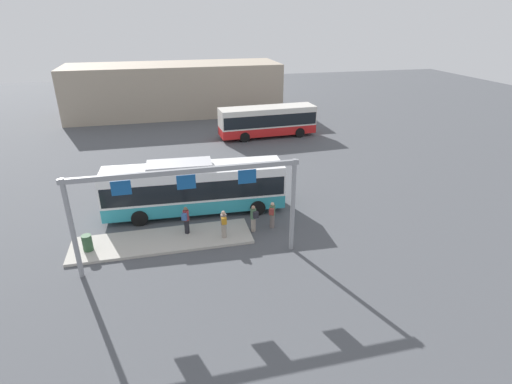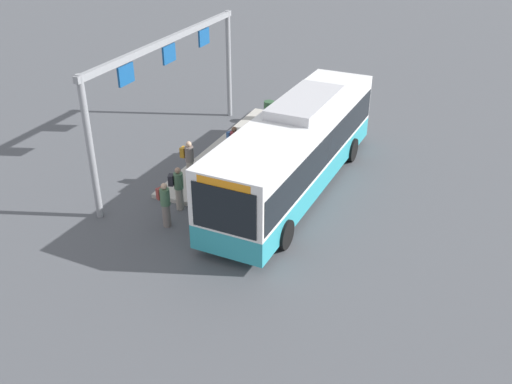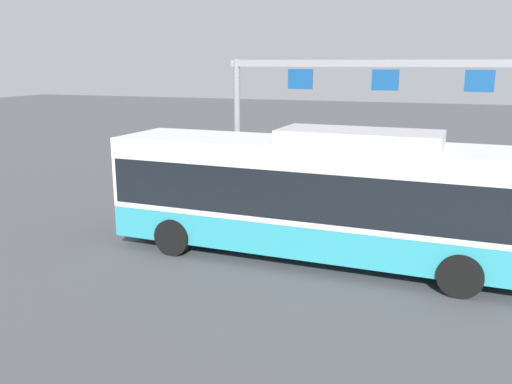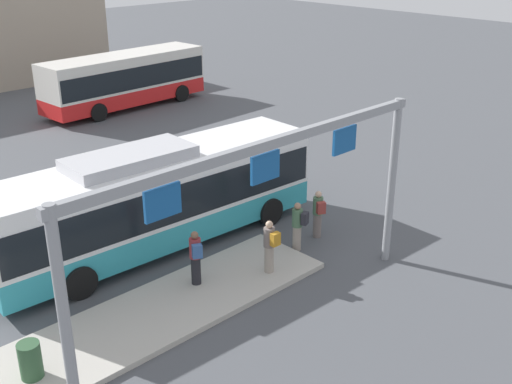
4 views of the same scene
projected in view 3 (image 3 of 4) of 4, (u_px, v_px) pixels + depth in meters
The scene contains 8 objects.
ground_plane at pixel (322, 259), 14.36m from camera, with size 120.00×120.00×0.00m, color #4C4F54.
platform_curb at pixel (416, 229), 16.69m from camera, with size 10.00×2.80×0.16m, color #B2ADA3.
bus_main at pixel (325, 192), 13.94m from camera, with size 11.41×3.06×3.46m.
person_boarding at pixel (222, 188), 18.44m from camera, with size 0.51×0.60×1.67m.
person_waiting_near at pixel (313, 186), 18.10m from camera, with size 0.35×0.53×1.67m.
person_waiting_mid at pixel (256, 190), 18.22m from camera, with size 0.47×0.59×1.67m.
person_waiting_far at pixel (370, 197), 16.56m from camera, with size 0.50×0.60×1.67m.
platform_sign_gantry at pixel (384, 99), 18.44m from camera, with size 11.20×0.24×5.20m.
Camera 3 is at (-2.82, 13.37, 5.07)m, focal length 37.92 mm.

